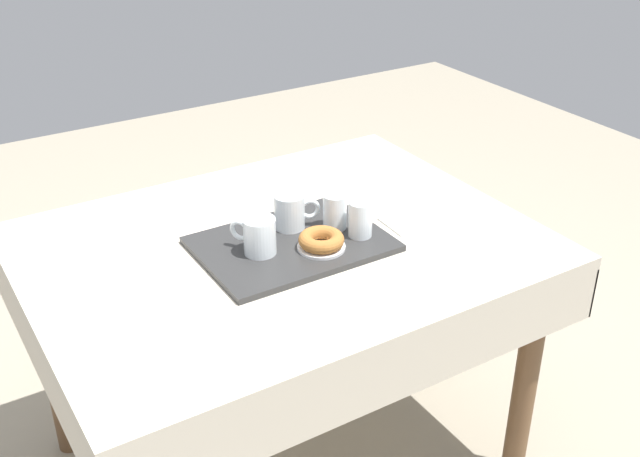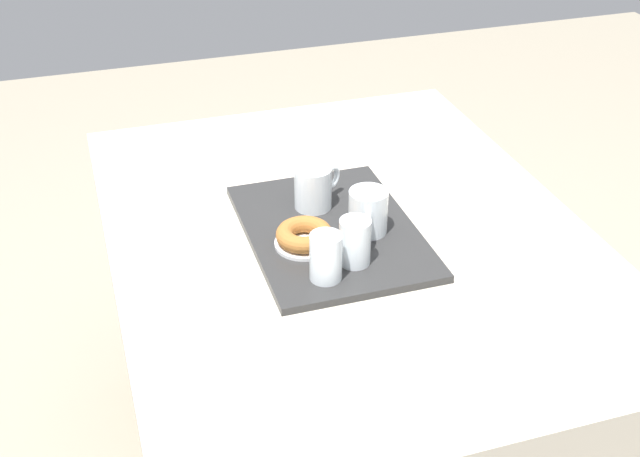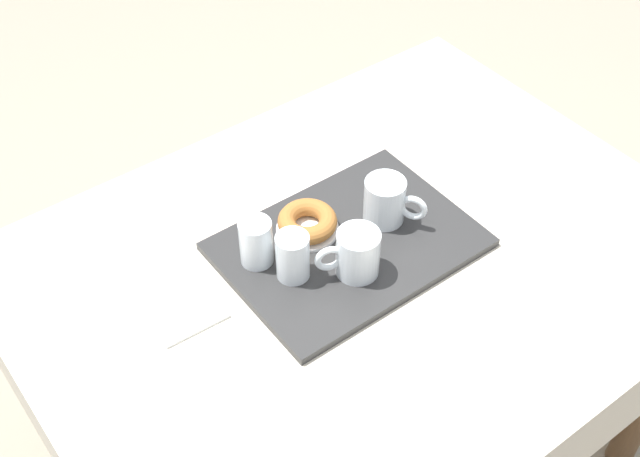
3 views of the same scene
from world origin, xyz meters
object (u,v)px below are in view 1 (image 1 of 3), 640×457
(serving_tray, at_px, (292,244))
(paper_napkin, at_px, (408,222))
(dining_table, at_px, (282,275))
(water_glass_far, at_px, (360,221))
(sugar_donut_left, at_px, (321,240))
(tea_mug_left, at_px, (290,212))
(donut_plate_left, at_px, (321,247))
(tea_mug_right, at_px, (259,237))
(water_glass_near, at_px, (335,213))

(serving_tray, distance_m, paper_napkin, 0.33)
(dining_table, distance_m, serving_tray, 0.11)
(water_glass_far, bearing_deg, sugar_donut_left, -177.14)
(tea_mug_left, distance_m, donut_plate_left, 0.14)
(tea_mug_right, relative_size, water_glass_near, 1.18)
(tea_mug_left, bearing_deg, water_glass_far, -45.53)
(donut_plate_left, distance_m, paper_napkin, 0.28)
(water_glass_near, xyz_separation_m, water_glass_far, (0.03, -0.07, -0.00))
(water_glass_far, bearing_deg, tea_mug_right, 167.70)
(dining_table, bearing_deg, sugar_donut_left, -63.92)
(water_glass_near, bearing_deg, tea_mug_left, 147.01)
(dining_table, relative_size, serving_tray, 2.73)
(tea_mug_left, distance_m, paper_napkin, 0.32)
(dining_table, xyz_separation_m, paper_napkin, (0.33, -0.09, 0.10))
(dining_table, bearing_deg, paper_napkin, -14.92)
(serving_tray, xyz_separation_m, donut_plate_left, (0.04, -0.07, 0.01))
(dining_table, height_order, tea_mug_right, tea_mug_right)
(sugar_donut_left, distance_m, paper_napkin, 0.28)
(tea_mug_right, distance_m, sugar_donut_left, 0.15)
(dining_table, height_order, serving_tray, serving_tray)
(tea_mug_left, height_order, donut_plate_left, tea_mug_left)
(serving_tray, relative_size, water_glass_near, 4.96)
(serving_tray, distance_m, water_glass_near, 0.14)
(paper_napkin, bearing_deg, water_glass_far, -175.41)
(water_glass_near, distance_m, paper_napkin, 0.21)
(water_glass_far, height_order, sugar_donut_left, water_glass_far)
(tea_mug_right, bearing_deg, tea_mug_left, 29.85)
(water_glass_near, bearing_deg, dining_table, 166.00)
(dining_table, relative_size, tea_mug_left, 10.78)
(sugar_donut_left, bearing_deg, tea_mug_left, 93.84)
(serving_tray, xyz_separation_m, paper_napkin, (0.32, -0.05, -0.01))
(water_glass_near, relative_size, donut_plate_left, 0.78)
(tea_mug_left, xyz_separation_m, tea_mug_right, (-0.13, -0.07, 0.00))
(dining_table, distance_m, tea_mug_left, 0.16)
(water_glass_far, distance_m, donut_plate_left, 0.12)
(dining_table, xyz_separation_m, tea_mug_right, (-0.08, -0.05, 0.16))
(tea_mug_right, height_order, sugar_donut_left, tea_mug_right)
(tea_mug_left, xyz_separation_m, paper_napkin, (0.29, -0.12, -0.06))
(serving_tray, relative_size, paper_napkin, 3.73)
(donut_plate_left, relative_size, paper_napkin, 0.96)
(tea_mug_left, bearing_deg, serving_tray, -117.77)
(serving_tray, relative_size, donut_plate_left, 3.88)
(serving_tray, relative_size, tea_mug_right, 4.19)
(water_glass_far, bearing_deg, donut_plate_left, -177.14)
(water_glass_far, bearing_deg, tea_mug_left, 134.47)
(water_glass_near, distance_m, donut_plate_left, 0.12)
(tea_mug_left, distance_m, sugar_donut_left, 0.14)
(serving_tray, relative_size, water_glass_far, 4.96)
(tea_mug_left, xyz_separation_m, donut_plate_left, (0.01, -0.13, -0.04))
(serving_tray, distance_m, tea_mug_right, 0.11)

